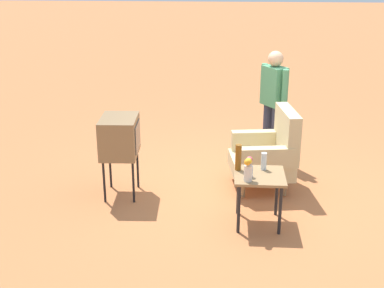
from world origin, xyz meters
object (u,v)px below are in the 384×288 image
Objects in this scene: side_table at (259,182)px; tv_on_stand at (120,137)px; armchair at (269,152)px; flower_vase at (248,168)px; bottle_short_clear at (264,161)px; soda_can_blue at (250,172)px; bottle_tall_amber at (238,157)px; person_standing at (273,100)px.

side_table is 0.59× the size of tv_on_stand.
armchair is 1.24m from flower_vase.
bottle_short_clear is 1.64× the size of soda_can_blue.
tv_on_stand reaches higher than bottle_short_clear.
bottle_tall_amber reaches higher than bottle_short_clear.
bottle_tall_amber is (1.84, -0.52, -0.18)m from person_standing.
soda_can_blue is (0.71, 1.58, -0.11)m from tv_on_stand.
bottle_short_clear is at bearing 142.99° from soda_can_blue.
side_table is at bearing -8.23° from person_standing.
armchair is 1.01m from side_table.
side_table is at bearing 63.47° from bottle_tall_amber.
bottle_tall_amber reaches higher than flower_vase.
tv_on_stand is at bearing -109.77° from bottle_tall_amber.
person_standing is 1.84m from bottle_short_clear.
armchair is at bearing 154.49° from bottle_tall_amber.
bottle_tall_amber reaches higher than side_table.
bottle_short_clear is (0.84, -0.13, 0.21)m from armchair.
armchair is 4.00× the size of flower_vase.
bottle_tall_amber is at bearing -146.57° from soda_can_blue.
tv_on_stand is 3.89× the size of flower_vase.
bottle_tall_amber is 0.24m from soda_can_blue.
side_table is 3.03× the size of bottle_short_clear.
flower_vase is (0.33, -0.19, 0.05)m from bottle_short_clear.
bottle_short_clear is 0.28m from soda_can_blue.
bottle_short_clear is 0.75× the size of flower_vase.
bottle_short_clear reaches higher than soda_can_blue.
bottle_short_clear is at bearing -7.36° from person_standing.
person_standing is 1.92m from bottle_tall_amber.
bottle_tall_amber is 2.46× the size of soda_can_blue.
bottle_tall_amber is (0.87, -0.42, 0.26)m from armchair.
side_table is 0.36m from bottle_tall_amber.
tv_on_stand is 1.81m from bottle_short_clear.
person_standing reaches higher than side_table.
side_table is 4.97× the size of soda_can_blue.
armchair is 1.07m from person_standing.
bottle_tall_amber is at bearing -161.37° from flower_vase.
tv_on_stand reaches higher than flower_vase.
soda_can_blue is at bearing -15.41° from armchair.
tv_on_stand is 3.43× the size of bottle_tall_amber.
side_table is 2.29× the size of flower_vase.
bottle_tall_amber is at bearing -116.53° from side_table.
soda_can_blue is at bearing 168.61° from flower_vase.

